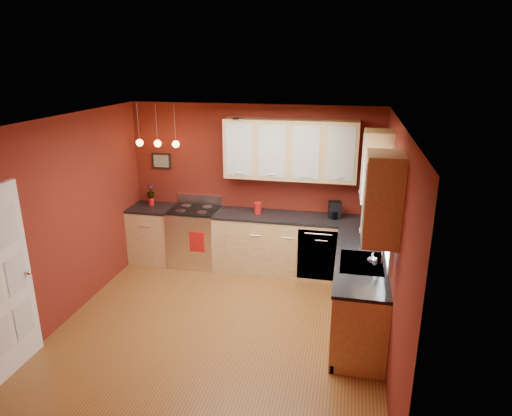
% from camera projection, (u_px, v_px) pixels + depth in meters
% --- Properties ---
extents(floor, '(4.20, 4.20, 0.00)m').
position_uv_depth(floor, '(219.00, 328.00, 5.78)').
color(floor, '#945C2B').
rests_on(floor, ground).
extents(ceiling, '(4.00, 4.20, 0.02)m').
position_uv_depth(ceiling, '(213.00, 121.00, 4.97)').
color(ceiling, white).
rests_on(ceiling, wall_back).
extents(wall_back, '(4.00, 0.02, 2.60)m').
position_uv_depth(wall_back, '(254.00, 186.00, 7.32)').
color(wall_back, maroon).
rests_on(wall_back, floor).
extents(wall_front, '(4.00, 0.02, 2.60)m').
position_uv_depth(wall_front, '(136.00, 332.00, 3.42)').
color(wall_front, maroon).
rests_on(wall_front, floor).
extents(wall_left, '(0.02, 4.20, 2.60)m').
position_uv_depth(wall_left, '(64.00, 221.00, 5.76)').
color(wall_left, maroon).
rests_on(wall_left, floor).
extents(wall_right, '(0.02, 4.20, 2.60)m').
position_uv_depth(wall_right, '(392.00, 246.00, 4.98)').
color(wall_right, maroon).
rests_on(wall_right, floor).
extents(base_cabinets_back_left, '(0.70, 0.60, 0.90)m').
position_uv_depth(base_cabinets_back_left, '(154.00, 234.00, 7.63)').
color(base_cabinets_back_left, '#E9B57D').
rests_on(base_cabinets_back_left, floor).
extents(base_cabinets_back_right, '(2.54, 0.60, 0.90)m').
position_uv_depth(base_cabinets_back_right, '(295.00, 246.00, 7.17)').
color(base_cabinets_back_right, '#E9B57D').
rests_on(base_cabinets_back_right, floor).
extents(base_cabinets_right, '(0.60, 2.10, 0.90)m').
position_uv_depth(base_cabinets_right, '(358.00, 293.00, 5.72)').
color(base_cabinets_right, '#E9B57D').
rests_on(base_cabinets_right, floor).
extents(counter_back_left, '(0.70, 0.62, 0.04)m').
position_uv_depth(counter_back_left, '(152.00, 208.00, 7.49)').
color(counter_back_left, black).
rests_on(counter_back_left, base_cabinets_back_left).
extents(counter_back_right, '(2.54, 0.62, 0.04)m').
position_uv_depth(counter_back_right, '(296.00, 218.00, 7.02)').
color(counter_back_right, black).
rests_on(counter_back_right, base_cabinets_back_right).
extents(counter_right, '(0.62, 2.10, 0.04)m').
position_uv_depth(counter_right, '(361.00, 259.00, 5.58)').
color(counter_right, black).
rests_on(counter_right, base_cabinets_right).
extents(gas_range, '(0.76, 0.64, 1.11)m').
position_uv_depth(gas_range, '(195.00, 236.00, 7.48)').
color(gas_range, silver).
rests_on(gas_range, floor).
extents(dishwasher_front, '(0.60, 0.02, 0.80)m').
position_uv_depth(dishwasher_front, '(317.00, 255.00, 6.83)').
color(dishwasher_front, silver).
rests_on(dishwasher_front, base_cabinets_back_right).
extents(sink, '(0.50, 0.70, 0.33)m').
position_uv_depth(sink, '(361.00, 264.00, 5.44)').
color(sink, gray).
rests_on(sink, counter_right).
extents(window, '(0.06, 1.02, 1.22)m').
position_uv_depth(window, '(391.00, 204.00, 5.14)').
color(window, white).
rests_on(window, wall_right).
extents(door_left_wall, '(0.12, 0.82, 2.05)m').
position_uv_depth(door_left_wall, '(2.00, 284.00, 4.73)').
color(door_left_wall, white).
rests_on(door_left_wall, floor).
extents(upper_cabinets_back, '(2.00, 0.35, 0.90)m').
position_uv_depth(upper_cabinets_back, '(290.00, 150.00, 6.84)').
color(upper_cabinets_back, '#E9B57D').
rests_on(upper_cabinets_back, wall_back).
extents(upper_cabinets_right, '(0.35, 1.95, 0.90)m').
position_uv_depth(upper_cabinets_right, '(379.00, 180.00, 5.11)').
color(upper_cabinets_right, '#E9B57D').
rests_on(upper_cabinets_right, wall_right).
extents(wall_picture, '(0.32, 0.03, 0.26)m').
position_uv_depth(wall_picture, '(162.00, 161.00, 7.50)').
color(wall_picture, black).
rests_on(wall_picture, wall_back).
extents(pendant_lights, '(0.71, 0.11, 0.66)m').
position_uv_depth(pendant_lights, '(158.00, 143.00, 7.06)').
color(pendant_lights, gray).
rests_on(pendant_lights, ceiling).
extents(red_canister, '(0.12, 0.12, 0.18)m').
position_uv_depth(red_canister, '(258.00, 208.00, 7.12)').
color(red_canister, '#B21413').
rests_on(red_canister, counter_back_right).
extents(red_vase, '(0.09, 0.09, 0.14)m').
position_uv_depth(red_vase, '(151.00, 201.00, 7.55)').
color(red_vase, '#B21413').
rests_on(red_vase, counter_back_left).
extents(flowers, '(0.17, 0.17, 0.23)m').
position_uv_depth(flowers, '(150.00, 191.00, 7.49)').
color(flowers, '#B21413').
rests_on(flowers, red_vase).
extents(coffee_maker, '(0.21, 0.21, 0.26)m').
position_uv_depth(coffee_maker, '(335.00, 210.00, 6.91)').
color(coffee_maker, black).
rests_on(coffee_maker, counter_back_right).
extents(soap_pump, '(0.12, 0.12, 0.20)m').
position_uv_depth(soap_pump, '(372.00, 261.00, 5.23)').
color(soap_pump, white).
rests_on(soap_pump, counter_right).
extents(dish_towel, '(0.24, 0.02, 0.33)m').
position_uv_depth(dish_towel, '(197.00, 242.00, 7.13)').
color(dish_towel, '#B21413').
rests_on(dish_towel, gas_range).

